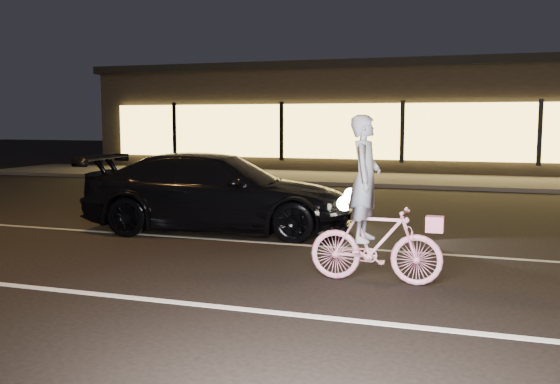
% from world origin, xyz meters
% --- Properties ---
extents(ground, '(90.00, 90.00, 0.00)m').
position_xyz_m(ground, '(0.00, 0.00, 0.00)').
color(ground, black).
rests_on(ground, ground).
extents(lane_stripe_near, '(60.00, 0.12, 0.01)m').
position_xyz_m(lane_stripe_near, '(0.00, -1.50, 0.00)').
color(lane_stripe_near, silver).
rests_on(lane_stripe_near, ground).
extents(lane_stripe_far, '(60.00, 0.10, 0.01)m').
position_xyz_m(lane_stripe_far, '(0.00, 2.00, 0.00)').
color(lane_stripe_far, gray).
rests_on(lane_stripe_far, ground).
extents(sidewalk, '(30.00, 4.00, 0.12)m').
position_xyz_m(sidewalk, '(0.00, 13.00, 0.06)').
color(sidewalk, '#383533').
rests_on(sidewalk, ground).
extents(storefront, '(25.40, 8.42, 4.20)m').
position_xyz_m(storefront, '(0.00, 18.97, 2.15)').
color(storefront, black).
rests_on(storefront, ground).
extents(cyclist, '(1.65, 0.57, 2.08)m').
position_xyz_m(cyclist, '(1.60, 0.06, 0.74)').
color(cyclist, '#FF3B82').
rests_on(cyclist, ground).
extents(sedan, '(5.09, 2.60, 1.42)m').
position_xyz_m(sedan, '(-1.69, 2.78, 0.71)').
color(sedan, black).
rests_on(sedan, ground).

